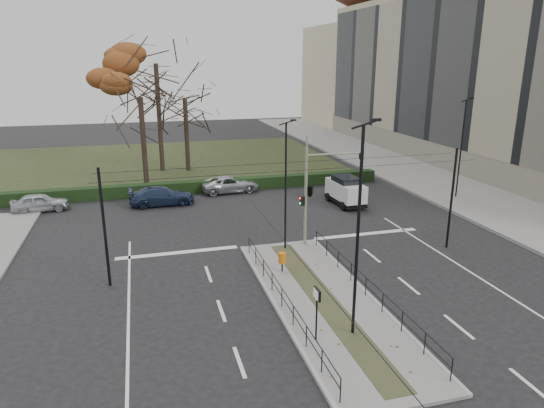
{
  "coord_description": "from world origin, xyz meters",
  "views": [
    {
      "loc": [
        -7.66,
        -21.3,
        10.75
      ],
      "look_at": [
        0.14,
        6.99,
        2.02
      ],
      "focal_mm": 32.0,
      "sensor_mm": 36.0,
      "label": 1
    }
  ],
  "objects_px": {
    "streetlamp_median_near": "(358,231)",
    "bare_tree_center": "(185,103)",
    "litter_bin": "(282,258)",
    "streetlamp_sidewalk": "(461,147)",
    "parked_car_first": "(40,202)",
    "traffic_light": "(311,189)",
    "streetlamp_median_far": "(286,185)",
    "parked_car_third": "(162,196)",
    "rust_tree": "(156,63)",
    "parked_car_fourth": "(230,184)",
    "white_van": "(346,190)",
    "info_panel": "(317,300)",
    "bare_tree_near": "(141,104)"
  },
  "relations": [
    {
      "from": "bare_tree_center",
      "to": "bare_tree_near",
      "type": "distance_m",
      "value": 7.43
    },
    {
      "from": "parked_car_first",
      "to": "bare_tree_near",
      "type": "xyz_separation_m",
      "value": [
        7.77,
        4.67,
        6.58
      ]
    },
    {
      "from": "parked_car_fourth",
      "to": "rust_tree",
      "type": "height_order",
      "value": "rust_tree"
    },
    {
      "from": "streetlamp_sidewalk",
      "to": "white_van",
      "type": "relative_size",
      "value": 1.91
    },
    {
      "from": "streetlamp_median_near",
      "to": "bare_tree_center",
      "type": "xyz_separation_m",
      "value": [
        -3.21,
        32.55,
        2.21
      ]
    },
    {
      "from": "bare_tree_center",
      "to": "rust_tree",
      "type": "bearing_deg",
      "value": 166.98
    },
    {
      "from": "parked_car_third",
      "to": "rust_tree",
      "type": "bearing_deg",
      "value": -4.45
    },
    {
      "from": "streetlamp_median_near",
      "to": "bare_tree_center",
      "type": "distance_m",
      "value": 32.78
    },
    {
      "from": "rust_tree",
      "to": "white_van",
      "type": "bearing_deg",
      "value": -50.51
    },
    {
      "from": "streetlamp_median_near",
      "to": "litter_bin",
      "type": "bearing_deg",
      "value": 99.35
    },
    {
      "from": "streetlamp_sidewalk",
      "to": "info_panel",
      "type": "bearing_deg",
      "value": -137.6
    },
    {
      "from": "streetlamp_median_near",
      "to": "parked_car_first",
      "type": "xyz_separation_m",
      "value": [
        -15.2,
        21.79,
        -3.85
      ]
    },
    {
      "from": "litter_bin",
      "to": "streetlamp_sidewalk",
      "type": "xyz_separation_m",
      "value": [
        17.76,
        10.18,
        3.27
      ]
    },
    {
      "from": "parked_car_fourth",
      "to": "bare_tree_center",
      "type": "bearing_deg",
      "value": 12.25
    },
    {
      "from": "bare_tree_near",
      "to": "streetlamp_median_near",
      "type": "bearing_deg",
      "value": -74.31
    },
    {
      "from": "white_van",
      "to": "bare_tree_center",
      "type": "height_order",
      "value": "bare_tree_center"
    },
    {
      "from": "streetlamp_sidewalk",
      "to": "parked_car_third",
      "type": "bearing_deg",
      "value": 169.29
    },
    {
      "from": "parked_car_third",
      "to": "bare_tree_center",
      "type": "height_order",
      "value": "bare_tree_center"
    },
    {
      "from": "streetlamp_median_near",
      "to": "streetlamp_sidewalk",
      "type": "relative_size",
      "value": 1.09
    },
    {
      "from": "litter_bin",
      "to": "bare_tree_center",
      "type": "xyz_separation_m",
      "value": [
        -2.14,
        26.04,
        5.86
      ]
    },
    {
      "from": "bare_tree_center",
      "to": "litter_bin",
      "type": "bearing_deg",
      "value": -85.3
    },
    {
      "from": "streetlamp_median_near",
      "to": "white_van",
      "type": "xyz_separation_m",
      "value": [
        7.26,
        17.37,
        -3.36
      ]
    },
    {
      "from": "streetlamp_median_near",
      "to": "parked_car_third",
      "type": "distance_m",
      "value": 22.35
    },
    {
      "from": "litter_bin",
      "to": "parked_car_third",
      "type": "bearing_deg",
      "value": 110.22
    },
    {
      "from": "litter_bin",
      "to": "info_panel",
      "type": "distance_m",
      "value": 6.64
    },
    {
      "from": "parked_car_first",
      "to": "traffic_light",
      "type": "bearing_deg",
      "value": -130.18
    },
    {
      "from": "parked_car_third",
      "to": "rust_tree",
      "type": "xyz_separation_m",
      "value": [
        0.72,
        12.07,
        9.74
      ]
    },
    {
      "from": "traffic_light",
      "to": "parked_car_first",
      "type": "xyz_separation_m",
      "value": [
        -16.93,
        11.83,
        -2.87
      ]
    },
    {
      "from": "streetlamp_median_far",
      "to": "white_van",
      "type": "relative_size",
      "value": 1.82
    },
    {
      "from": "streetlamp_sidewalk",
      "to": "bare_tree_near",
      "type": "height_order",
      "value": "bare_tree_near"
    },
    {
      "from": "traffic_light",
      "to": "streetlamp_sidewalk",
      "type": "bearing_deg",
      "value": 24.2
    },
    {
      "from": "streetlamp_sidewalk",
      "to": "parked_car_first",
      "type": "distance_m",
      "value": 32.48
    },
    {
      "from": "streetlamp_median_near",
      "to": "parked_car_first",
      "type": "height_order",
      "value": "streetlamp_median_near"
    },
    {
      "from": "streetlamp_sidewalk",
      "to": "parked_car_first",
      "type": "xyz_separation_m",
      "value": [
        -31.89,
        5.1,
        -3.47
      ]
    },
    {
      "from": "parked_car_third",
      "to": "bare_tree_center",
      "type": "bearing_deg",
      "value": -16.72
    },
    {
      "from": "streetlamp_median_near",
      "to": "parked_car_fourth",
      "type": "bearing_deg",
      "value": 91.52
    },
    {
      "from": "traffic_light",
      "to": "streetlamp_median_far",
      "type": "xyz_separation_m",
      "value": [
        -1.68,
        -0.38,
        0.42
      ]
    },
    {
      "from": "litter_bin",
      "to": "bare_tree_near",
      "type": "distance_m",
      "value": 21.89
    },
    {
      "from": "traffic_light",
      "to": "bare_tree_center",
      "type": "bearing_deg",
      "value": 102.33
    },
    {
      "from": "litter_bin",
      "to": "streetlamp_median_near",
      "type": "relative_size",
      "value": 0.12
    },
    {
      "from": "parked_car_fourth",
      "to": "bare_tree_center",
      "type": "distance_m",
      "value": 11.23
    },
    {
      "from": "streetlamp_median_near",
      "to": "rust_tree",
      "type": "bearing_deg",
      "value": 99.79
    },
    {
      "from": "info_panel",
      "to": "parked_car_first",
      "type": "relative_size",
      "value": 0.55
    },
    {
      "from": "streetlamp_sidewalk",
      "to": "bare_tree_center",
      "type": "bearing_deg",
      "value": 141.46
    },
    {
      "from": "streetlamp_median_far",
      "to": "parked_car_third",
      "type": "xyz_separation_m",
      "value": [
        -6.48,
        11.48,
        -3.25
      ]
    },
    {
      "from": "streetlamp_sidewalk",
      "to": "parked_car_fourth",
      "type": "relative_size",
      "value": 1.62
    },
    {
      "from": "parked_car_third",
      "to": "bare_tree_center",
      "type": "xyz_separation_m",
      "value": [
        3.22,
        11.49,
        6.02
      ]
    },
    {
      "from": "white_van",
      "to": "traffic_light",
      "type": "bearing_deg",
      "value": -126.76
    },
    {
      "from": "streetlamp_sidewalk",
      "to": "bare_tree_near",
      "type": "bearing_deg",
      "value": 157.96
    },
    {
      "from": "traffic_light",
      "to": "parked_car_third",
      "type": "bearing_deg",
      "value": 126.31
    }
  ]
}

